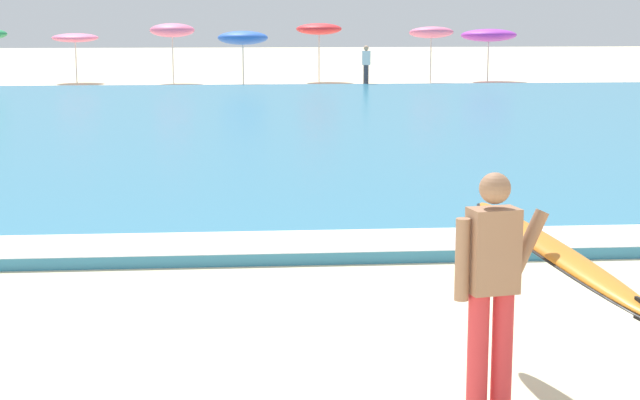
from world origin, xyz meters
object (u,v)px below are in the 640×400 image
(beach_umbrella_6, at_px, (489,35))
(beachgoer_near_row_left, at_px, (366,65))
(beach_umbrella_1, at_px, (75,38))
(beach_umbrella_3, at_px, (243,38))
(beach_umbrella_2, at_px, (172,30))
(surfer_with_board, at_px, (525,269))
(beach_umbrella_4, at_px, (319,29))
(beach_umbrella_5, at_px, (431,32))

(beach_umbrella_6, bearing_deg, beachgoer_near_row_left, -152.94)
(beach_umbrella_1, xyz_separation_m, beach_umbrella_3, (6.77, -1.97, 0.03))
(beach_umbrella_2, bearing_deg, beachgoer_near_row_left, -20.11)
(surfer_with_board, distance_m, beach_umbrella_2, 35.69)
(beach_umbrella_4, bearing_deg, beach_umbrella_6, -2.90)
(beach_umbrella_3, distance_m, beach_umbrella_4, 3.59)
(beach_umbrella_3, bearing_deg, beach_umbrella_1, 163.81)
(surfer_with_board, bearing_deg, beach_umbrella_3, 92.74)
(surfer_with_board, relative_size, beach_umbrella_2, 1.15)
(beach_umbrella_6, relative_size, beachgoer_near_row_left, 1.46)
(beach_umbrella_1, height_order, beach_umbrella_4, beach_umbrella_4)
(beach_umbrella_1, xyz_separation_m, beachgoer_near_row_left, (11.47, -3.40, -0.97))
(beach_umbrella_3, height_order, beach_umbrella_6, beach_umbrella_6)
(beach_umbrella_3, bearing_deg, beach_umbrella_4, 28.54)
(beach_umbrella_2, bearing_deg, surfer_with_board, -82.84)
(beach_umbrella_2, relative_size, beach_umbrella_6, 1.05)
(surfer_with_board, bearing_deg, beach_umbrella_6, 76.48)
(beachgoer_near_row_left, bearing_deg, beach_umbrella_1, 163.49)
(surfer_with_board, distance_m, beach_umbrella_6, 36.45)
(beachgoer_near_row_left, bearing_deg, beach_umbrella_4, 116.32)
(beach_umbrella_1, relative_size, beach_umbrella_2, 0.83)
(beach_umbrella_3, relative_size, beach_umbrella_5, 0.92)
(surfer_with_board, relative_size, beach_umbrella_4, 1.15)
(beach_umbrella_1, bearing_deg, beach_umbrella_3, -16.19)
(beach_umbrella_3, distance_m, beachgoer_near_row_left, 5.01)
(beach_umbrella_3, bearing_deg, surfer_with_board, -87.26)
(beach_umbrella_4, distance_m, beachgoer_near_row_left, 3.74)
(surfer_with_board, xyz_separation_m, beach_umbrella_1, (-8.40, 36.04, 0.78))
(beach_umbrella_2, distance_m, beachgoer_near_row_left, 8.10)
(beach_umbrella_3, relative_size, beachgoer_near_row_left, 1.37)
(beach_umbrella_1, relative_size, beachgoer_near_row_left, 1.27)
(beach_umbrella_4, relative_size, beachgoer_near_row_left, 1.53)
(beach_umbrella_2, xyz_separation_m, beach_umbrella_6, (12.97, 0.04, -0.22))
(surfer_with_board, xyz_separation_m, beach_umbrella_6, (8.52, 35.43, 0.86))
(beach_umbrella_2, xyz_separation_m, beach_umbrella_3, (2.82, -1.32, -0.28))
(beach_umbrella_4, xyz_separation_m, beach_umbrella_5, (4.49, -0.96, -0.13))
(beach_umbrella_5, xyz_separation_m, beach_umbrella_6, (2.52, 0.60, -0.13))
(beach_umbrella_2, bearing_deg, beach_umbrella_1, 170.68)
(beach_umbrella_2, distance_m, beach_umbrella_3, 3.12)
(beach_umbrella_6, bearing_deg, beach_umbrella_1, 177.93)
(beach_umbrella_2, relative_size, beach_umbrella_4, 1.00)
(surfer_with_board, distance_m, beachgoer_near_row_left, 32.79)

